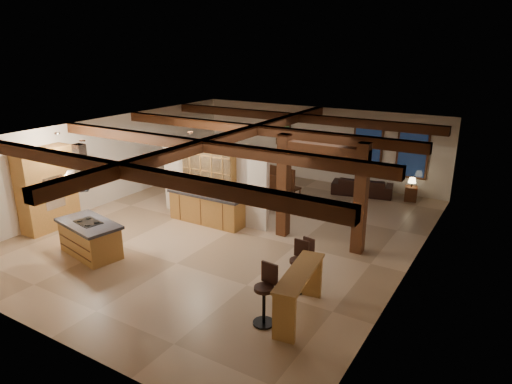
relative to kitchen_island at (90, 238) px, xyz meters
The scene contains 23 objects.
ground 3.93m from the kitchen_island, 55.31° to the left, with size 12.00×12.00×0.00m, color tan.
room_walls 4.12m from the kitchen_island, 55.31° to the left, with size 12.00×12.00×12.00m.
ceiling_beams 4.53m from the kitchen_island, 55.31° to the left, with size 10.00×12.00×0.28m.
timber_posts 6.14m from the kitchen_island, 38.15° to the left, with size 2.50×0.30×2.90m.
partition_wall 3.96m from the kitchen_island, 71.78° to the left, with size 3.80×0.18×2.20m, color silver.
pantry_cabinet 2.63m from the kitchen_island, 166.05° to the left, with size 0.67×1.60×2.40m.
back_counter 3.53m from the kitchen_island, 69.80° to the left, with size 2.50×0.66×0.94m.
upper_display_cabinet 3.98m from the kitchen_island, 70.87° to the left, with size 1.80×0.36×0.95m.
range_hood 1.33m from the kitchen_island, 45.00° to the right, with size 1.10×1.10×1.40m.
back_windows 10.48m from the kitchen_island, 61.22° to the left, with size 2.70×0.07×1.70m.
framed_art 9.26m from the kitchen_island, 85.50° to the left, with size 0.65×0.05×0.85m.
recessed_cans 2.75m from the kitchen_island, 103.80° to the left, with size 3.16×2.46×0.03m.
kitchen_island is the anchor object (origin of this frame).
dining_table 6.18m from the kitchen_island, 73.64° to the left, with size 1.67×0.93×0.59m, color #402210.
sofa 9.45m from the kitchen_island, 62.48° to the left, with size 2.12×0.83×0.62m, color black.
microwave 3.86m from the kitchen_island, 60.54° to the left, with size 0.44×0.30×0.24m, color #B5B5BA.
bar_counter 5.83m from the kitchen_island, ahead, with size 0.73×1.95×1.00m.
side_table 10.50m from the kitchen_island, 55.00° to the left, with size 0.41×0.41×0.50m, color #422310.
table_lamp 10.51m from the kitchen_island, 55.00° to the left, with size 0.27×0.27×0.32m.
bar_stool_a 5.38m from the kitchen_island, ahead, with size 0.43×0.43×1.23m.
bar_stool_b 5.48m from the kitchen_island, 12.05° to the left, with size 0.40×0.40×1.15m.
bar_stool_c 5.55m from the kitchen_island, 17.04° to the left, with size 0.35×0.37×1.01m.
dining_chairs 6.18m from the kitchen_island, 73.64° to the left, with size 2.08×2.08×1.18m.
Camera 1 is at (6.97, -10.18, 5.19)m, focal length 32.00 mm.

